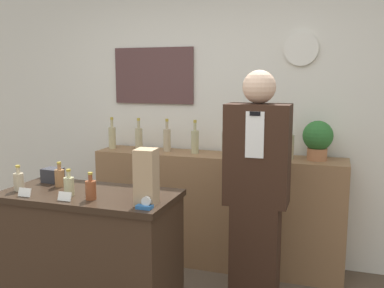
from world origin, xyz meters
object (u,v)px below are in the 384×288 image
tape_dispenser (145,205)px  potted_plant (318,138)px  paper_bag (146,177)px  shopkeeper (257,195)px

tape_dispenser → potted_plant: bearing=59.2°
paper_bag → tape_dispenser: 0.16m
potted_plant → shopkeeper: bearing=-118.0°
shopkeeper → potted_plant: size_ratio=5.34×
shopkeeper → potted_plant: shopkeeper is taller
potted_plant → paper_bag: potted_plant is taller
paper_bag → tape_dispenser: size_ratio=3.69×
tape_dispenser → shopkeeper: bearing=56.8°
paper_bag → potted_plant: bearing=57.2°
shopkeeper → tape_dispenser: size_ratio=19.36×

